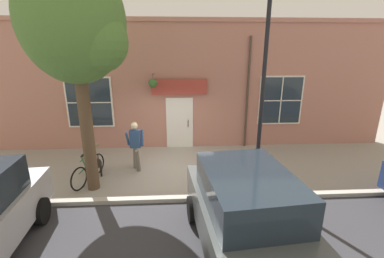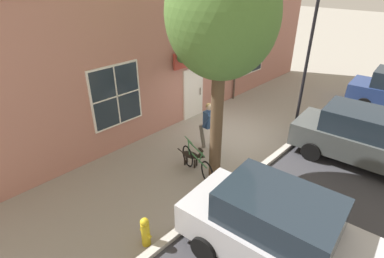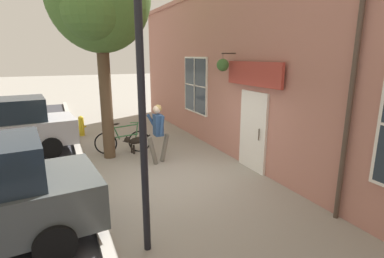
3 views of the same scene
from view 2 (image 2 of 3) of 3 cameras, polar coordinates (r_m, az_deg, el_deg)
ground_plane at (r=11.34m, az=7.17°, el=-1.24°), size 90.00×90.00×0.00m
storefront_facade at (r=11.82m, az=-1.32°, el=13.61°), size 0.95×18.00×5.13m
pedestrian_walking at (r=10.04m, az=3.20°, el=1.40°), size 0.70×0.55×1.69m
dog_on_leash at (r=9.38m, az=0.06°, el=-5.08°), size 0.97×0.39×0.59m
street_tree_by_curb at (r=7.48m, az=6.20°, el=20.03°), size 2.80×2.61×6.14m
leaning_bicycle at (r=9.06m, az=0.96°, el=-6.43°), size 1.69×0.50×1.00m
parked_car_nearest_curb at (r=6.56m, az=16.85°, el=-18.49°), size 4.45×2.24×1.75m
parked_car_mid_block at (r=10.78m, az=30.06°, el=-1.46°), size 4.45×2.24×1.75m
street_lamp at (r=11.60m, az=21.85°, el=16.19°), size 0.32×0.32×5.45m
fire_hydrant at (r=7.08m, az=-8.87°, el=-18.68°), size 0.34×0.20×0.77m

